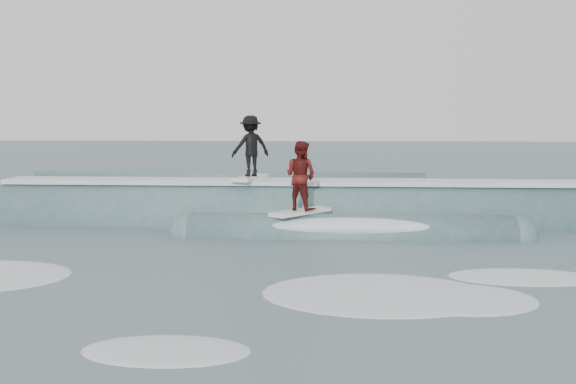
{
  "coord_description": "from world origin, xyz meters",
  "views": [
    {
      "loc": [
        1.19,
        -13.51,
        3.28
      ],
      "look_at": [
        0.0,
        5.39,
        1.1
      ],
      "focal_mm": 40.0,
      "sensor_mm": 36.0,
      "label": 1
    }
  ],
  "objects": [
    {
      "name": "breaking_wave",
      "position": [
        0.23,
        6.11,
        0.03
      ],
      "size": [
        24.34,
        4.09,
        2.61
      ],
      "color": "#375D5B",
      "rests_on": "ground"
    },
    {
      "name": "whitewater",
      "position": [
        -0.38,
        -1.51,
        0.0
      ],
      "size": [
        14.57,
        6.29,
        0.1
      ],
      "color": "silver",
      "rests_on": "ground"
    },
    {
      "name": "far_swells",
      "position": [
        -2.51,
        17.65,
        0.0
      ],
      "size": [
        34.41,
        8.65,
        0.8
      ],
      "color": "#375D5B",
      "rests_on": "ground"
    },
    {
      "name": "ground",
      "position": [
        0.0,
        0.0,
        0.0
      ],
      "size": [
        160.0,
        160.0,
        0.0
      ],
      "primitive_type": "plane",
      "color": "#3A5255",
      "rests_on": "ground"
    },
    {
      "name": "surfer_black",
      "position": [
        -1.23,
        6.39,
        2.36
      ],
      "size": [
        1.41,
        2.07,
        1.99
      ],
      "color": "white",
      "rests_on": "ground"
    },
    {
      "name": "surfer_red",
      "position": [
        0.43,
        4.19,
        1.62
      ],
      "size": [
        1.72,
        1.88,
        2.03
      ],
      "color": "white",
      "rests_on": "ground"
    }
  ]
}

